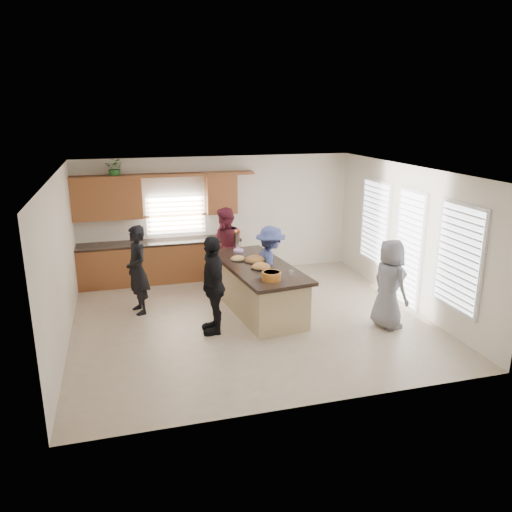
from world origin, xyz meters
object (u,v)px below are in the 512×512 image
object	(u,v)px
woman_right_front	(389,284)
woman_left_mid	(226,248)
woman_right_back	(270,266)
salad_bowl	(271,275)
woman_left_front	(213,285)
woman_left_back	(137,270)
island	(258,289)

from	to	relation	value
woman_right_front	woman_left_mid	bearing A→B (deg)	29.34
woman_right_back	woman_right_front	bearing A→B (deg)	-131.97
salad_bowl	woman_left_front	xyz separation A→B (m)	(-1.00, 0.21, -0.15)
woman_left_front	woman_right_front	distance (m)	3.16
woman_left_mid	salad_bowl	bearing A→B (deg)	-9.06
woman_left_back	woman_left_front	distance (m)	1.77
island	woman_right_back	xyz separation A→B (m)	(0.33, 0.25, 0.36)
woman_left_back	woman_right_back	xyz separation A→B (m)	(2.58, -0.29, -0.05)
woman_left_back	woman_left_mid	xyz separation A→B (m)	(1.95, 0.99, 0.03)
island	woman_right_back	size ratio (longest dim) A/B	1.73
woman_left_back	woman_left_front	world-z (taller)	woman_left_front
woman_left_front	woman_right_back	bearing A→B (deg)	128.74
woman_left_back	woman_left_front	xyz separation A→B (m)	(1.24, -1.26, 0.01)
woman_right_front	salad_bowl	bearing A→B (deg)	68.39
salad_bowl	woman_left_back	xyz separation A→B (m)	(-2.24, 1.47, -0.16)
woman_left_back	woman_right_front	size ratio (longest dim) A/B	1.06
woman_left_mid	woman_right_front	bearing A→B (deg)	23.72
woman_left_front	woman_right_back	world-z (taller)	woman_left_front
salad_bowl	woman_right_front	world-z (taller)	woman_right_front
island	woman_right_front	bearing A→B (deg)	-40.07
woman_left_front	woman_right_back	xyz separation A→B (m)	(1.35, 0.97, -0.06)
woman_left_back	woman_right_back	bearing A→B (deg)	67.60
woman_left_back	woman_left_front	size ratio (longest dim) A/B	0.99
island	woman_left_back	distance (m)	2.36
island	woman_left_front	size ratio (longest dim) A/B	1.60
island	woman_left_back	bearing A→B (deg)	159.42
salad_bowl	woman_right_back	bearing A→B (deg)	73.73
woman_right_back	woman_right_front	size ratio (longest dim) A/B	0.99
woman_right_front	woman_left_front	bearing A→B (deg)	68.31
island	woman_right_back	distance (m)	0.55
woman_left_front	woman_right_front	xyz separation A→B (m)	(3.09, -0.63, -0.06)
salad_bowl	woman_left_front	size ratio (longest dim) A/B	0.19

